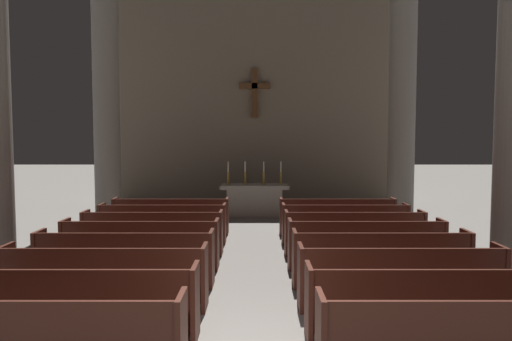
{
  "coord_description": "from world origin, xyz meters",
  "views": [
    {
      "loc": [
        0.05,
        -4.73,
        2.52
      ],
      "look_at": [
        0.0,
        9.32,
        1.55
      ],
      "focal_mm": 33.61,
      "sensor_mm": 36.0,
      "label": 1
    }
  ],
  "objects_px": {
    "column_left_second": "(109,106)",
    "pew_left_row_5": "(143,244)",
    "candlestick_outer_right": "(282,177)",
    "pew_right_row_4": "(383,258)",
    "pew_right_row_3": "(402,277)",
    "pew_left_row_2": "(79,303)",
    "pew_right_row_6": "(356,233)",
    "pew_left_row_6": "(155,233)",
    "pew_left_row_3": "(107,277)",
    "column_right_second": "(404,106)",
    "pew_left_row_4": "(127,258)",
    "pew_right_row_5": "(368,244)",
    "pew_left_row_1": "(38,340)",
    "pew_left_row_8": "(173,216)",
    "altar": "(256,199)",
    "pew_right_row_1": "(468,341)",
    "pew_right_row_2": "(429,303)",
    "pew_right_row_8": "(339,216)",
    "pew_left_row_7": "(165,223)",
    "candlestick_inner_right": "(265,177)",
    "pew_right_row_7": "(347,224)",
    "candlestick_inner_left": "(247,177)",
    "candlestick_outer_left": "(230,177)"
  },
  "relations": [
    {
      "from": "pew_left_row_3",
      "to": "pew_right_row_6",
      "type": "height_order",
      "value": "same"
    },
    {
      "from": "pew_left_row_2",
      "to": "candlestick_outer_right",
      "type": "relative_size",
      "value": 4.03
    },
    {
      "from": "pew_left_row_1",
      "to": "pew_left_row_6",
      "type": "xyz_separation_m",
      "value": [
        0.0,
        5.48,
        0.0
      ]
    },
    {
      "from": "pew_right_row_8",
      "to": "candlestick_outer_right",
      "type": "height_order",
      "value": "candlestick_outer_right"
    },
    {
      "from": "pew_left_row_1",
      "to": "pew_right_row_2",
      "type": "xyz_separation_m",
      "value": [
        4.33,
        1.1,
        0.0
      ]
    },
    {
      "from": "pew_right_row_2",
      "to": "candlestick_outer_right",
      "type": "distance_m",
      "value": 9.72
    },
    {
      "from": "altar",
      "to": "candlestick_inner_left",
      "type": "bearing_deg",
      "value": 180.0
    },
    {
      "from": "pew_left_row_2",
      "to": "pew_right_row_3",
      "type": "relative_size",
      "value": 1.0
    },
    {
      "from": "pew_left_row_7",
      "to": "column_left_second",
      "type": "bearing_deg",
      "value": 125.39
    },
    {
      "from": "pew_right_row_8",
      "to": "candlestick_outer_right",
      "type": "bearing_deg",
      "value": 113.54
    },
    {
      "from": "pew_right_row_8",
      "to": "pew_left_row_7",
      "type": "bearing_deg",
      "value": -165.8
    },
    {
      "from": "pew_right_row_2",
      "to": "pew_right_row_8",
      "type": "distance_m",
      "value": 6.58
    },
    {
      "from": "pew_right_row_5",
      "to": "candlestick_inner_right",
      "type": "bearing_deg",
      "value": 106.47
    },
    {
      "from": "pew_left_row_7",
      "to": "candlestick_inner_left",
      "type": "bearing_deg",
      "value": 65.62
    },
    {
      "from": "candlestick_outer_right",
      "to": "pew_left_row_4",
      "type": "bearing_deg",
      "value": -112.15
    },
    {
      "from": "pew_left_row_3",
      "to": "pew_right_row_4",
      "type": "height_order",
      "value": "same"
    },
    {
      "from": "pew_right_row_6",
      "to": "candlestick_inner_right",
      "type": "bearing_deg",
      "value": 109.69
    },
    {
      "from": "pew_right_row_7",
      "to": "candlestick_inner_left",
      "type": "xyz_separation_m",
      "value": [
        -2.47,
        4.12,
        0.77
      ]
    },
    {
      "from": "pew_left_row_8",
      "to": "candlestick_outer_right",
      "type": "relative_size",
      "value": 4.03
    },
    {
      "from": "pew_left_row_1",
      "to": "pew_right_row_8",
      "type": "relative_size",
      "value": 1.0
    },
    {
      "from": "pew_right_row_1",
      "to": "pew_left_row_6",
      "type": "bearing_deg",
      "value": 128.32
    },
    {
      "from": "pew_right_row_2",
      "to": "column_left_second",
      "type": "distance_m",
      "value": 11.32
    },
    {
      "from": "pew_left_row_2",
      "to": "altar",
      "type": "height_order",
      "value": "altar"
    },
    {
      "from": "pew_right_row_1",
      "to": "pew_right_row_8",
      "type": "xyz_separation_m",
      "value": [
        0.0,
        7.68,
        0.0
      ]
    },
    {
      "from": "pew_left_row_6",
      "to": "pew_left_row_2",
      "type": "bearing_deg",
      "value": -90.0
    },
    {
      "from": "column_left_second",
      "to": "pew_right_row_8",
      "type": "bearing_deg",
      "value": -17.67
    },
    {
      "from": "pew_left_row_7",
      "to": "candlestick_inner_left",
      "type": "xyz_separation_m",
      "value": [
        1.87,
        4.12,
        0.77
      ]
    },
    {
      "from": "pew_left_row_7",
      "to": "pew_right_row_1",
      "type": "distance_m",
      "value": 7.88
    },
    {
      "from": "column_right_second",
      "to": "candlestick_inner_right",
      "type": "xyz_separation_m",
      "value": [
        -4.14,
        0.92,
        -2.22
      ]
    },
    {
      "from": "pew_left_row_1",
      "to": "pew_right_row_6",
      "type": "xyz_separation_m",
      "value": [
        4.33,
        5.48,
        0.0
      ]
    },
    {
      "from": "pew_left_row_2",
      "to": "candlestick_inner_right",
      "type": "relative_size",
      "value": 4.03
    },
    {
      "from": "column_left_second",
      "to": "altar",
      "type": "distance_m",
      "value": 5.4
    },
    {
      "from": "candlestick_outer_right",
      "to": "pew_right_row_4",
      "type": "bearing_deg",
      "value": -79.92
    },
    {
      "from": "pew_left_row_7",
      "to": "candlestick_outer_right",
      "type": "xyz_separation_m",
      "value": [
        3.02,
        4.12,
        0.77
      ]
    },
    {
      "from": "pew_left_row_4",
      "to": "pew_left_row_7",
      "type": "distance_m",
      "value": 3.29
    },
    {
      "from": "pew_right_row_4",
      "to": "pew_right_row_7",
      "type": "bearing_deg",
      "value": 90.0
    },
    {
      "from": "pew_right_row_3",
      "to": "pew_right_row_4",
      "type": "height_order",
      "value": "same"
    },
    {
      "from": "pew_right_row_6",
      "to": "pew_left_row_6",
      "type": "bearing_deg",
      "value": 180.0
    },
    {
      "from": "pew_left_row_4",
      "to": "candlestick_inner_left",
      "type": "bearing_deg",
      "value": 75.86
    },
    {
      "from": "pew_right_row_3",
      "to": "pew_right_row_7",
      "type": "relative_size",
      "value": 1.0
    },
    {
      "from": "pew_left_row_4",
      "to": "pew_right_row_5",
      "type": "xyz_separation_m",
      "value": [
        4.33,
        1.1,
        0.0
      ]
    },
    {
      "from": "pew_left_row_6",
      "to": "pew_right_row_4",
      "type": "relative_size",
      "value": 1.0
    },
    {
      "from": "pew_left_row_1",
      "to": "pew_left_row_4",
      "type": "distance_m",
      "value": 3.29
    },
    {
      "from": "column_left_second",
      "to": "pew_left_row_5",
      "type": "bearing_deg",
      "value": -67.14
    },
    {
      "from": "pew_left_row_6",
      "to": "candlestick_outer_right",
      "type": "relative_size",
      "value": 4.03
    },
    {
      "from": "pew_left_row_6",
      "to": "column_right_second",
      "type": "height_order",
      "value": "column_right_second"
    },
    {
      "from": "pew_left_row_5",
      "to": "candlestick_inner_right",
      "type": "relative_size",
      "value": 4.03
    },
    {
      "from": "pew_left_row_2",
      "to": "pew_left_row_6",
      "type": "bearing_deg",
      "value": 90.0
    },
    {
      "from": "pew_left_row_7",
      "to": "candlestick_inner_right",
      "type": "relative_size",
      "value": 4.03
    },
    {
      "from": "pew_left_row_7",
      "to": "candlestick_outer_left",
      "type": "height_order",
      "value": "candlestick_outer_left"
    }
  ]
}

